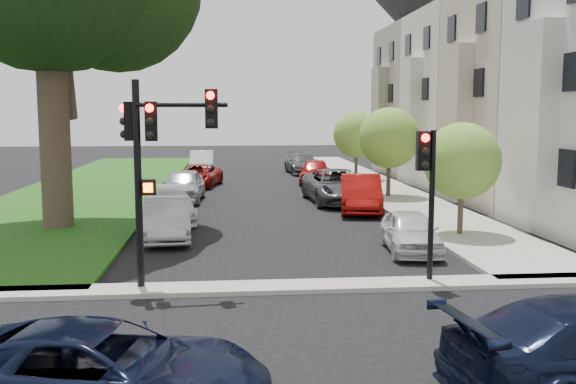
{
  "coord_description": "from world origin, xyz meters",
  "views": [
    {
      "loc": [
        -1.66,
        -13.04,
        4.26
      ],
      "look_at": [
        0.0,
        5.0,
        2.0
      ],
      "focal_mm": 40.0,
      "sensor_mm": 36.0,
      "label": 1
    }
  ],
  "objects": [
    {
      "name": "house_b",
      "position": [
        12.45,
        15.5,
        6.93
      ],
      "size": [
        7.7,
        7.55,
        15.97
      ],
      "color": "#BBAA93",
      "rests_on": "ground"
    },
    {
      "name": "car_parked_5",
      "position": [
        -3.76,
        8.45,
        0.7
      ],
      "size": [
        1.87,
        4.38,
        1.4
      ],
      "primitive_type": "imported",
      "rotation": [
        0.0,
        0.0,
        0.09
      ],
      "color": "#999BA0",
      "rests_on": "ground"
    },
    {
      "name": "small_tree_b",
      "position": [
        6.2,
        17.97,
        3.0
      ],
      "size": [
        3.0,
        3.0,
        4.51
      ],
      "color": "#2E281B",
      "rests_on": "ground"
    },
    {
      "name": "car_parked_7",
      "position": [
        -3.86,
        17.82,
        0.77
      ],
      "size": [
        2.07,
        4.62,
        1.54
      ],
      "primitive_type": "imported",
      "rotation": [
        0.0,
        0.0,
        -0.05
      ],
      "color": "#999BA0",
      "rests_on": "ground"
    },
    {
      "name": "house_c",
      "position": [
        12.45,
        23.0,
        6.93
      ],
      "size": [
        7.7,
        7.55,
        15.97
      ],
      "color": "beige",
      "rests_on": "ground"
    },
    {
      "name": "car_parked_6",
      "position": [
        -3.93,
        12.03,
        0.64
      ],
      "size": [
        2.37,
        4.62,
        1.28
      ],
      "primitive_type": "imported",
      "rotation": [
        0.0,
        0.0,
        0.13
      ],
      "color": "silver",
      "rests_on": "ground"
    },
    {
      "name": "car_parked_2",
      "position": [
        3.41,
        16.65,
        0.79
      ],
      "size": [
        2.96,
        5.85,
        1.58
      ],
      "primitive_type": "imported",
      "rotation": [
        0.0,
        0.0,
        0.06
      ],
      "color": "#3F4247",
      "rests_on": "ground"
    },
    {
      "name": "sidewalk_cross",
      "position": [
        0.0,
        2.0,
        0.06
      ],
      "size": [
        60.0,
        1.0,
        0.12
      ],
      "primitive_type": "cube",
      "color": "gray",
      "rests_on": "ground"
    },
    {
      "name": "car_parked_4",
      "position": [
        3.42,
        31.25,
        0.71
      ],
      "size": [
        2.33,
        5.03,
        1.42
      ],
      "primitive_type": "imported",
      "rotation": [
        0.0,
        0.0,
        0.07
      ],
      "color": "#3F4247",
      "rests_on": "ground"
    },
    {
      "name": "car_parked_0",
      "position": [
        3.83,
        5.8,
        0.64
      ],
      "size": [
        1.85,
        3.87,
        1.28
      ],
      "primitive_type": "imported",
      "rotation": [
        0.0,
        0.0,
        -0.09
      ],
      "color": "silver",
      "rests_on": "ground"
    },
    {
      "name": "sidewalk_right",
      "position": [
        6.75,
        24.0,
        0.06
      ],
      "size": [
        3.5,
        44.0,
        0.12
      ],
      "primitive_type": "cube",
      "color": "gray",
      "rests_on": "ground"
    },
    {
      "name": "house_d",
      "position": [
        12.45,
        30.5,
        6.93
      ],
      "size": [
        7.7,
        7.55,
        15.97
      ],
      "color": "gray",
      "rests_on": "ground"
    },
    {
      "name": "small_tree_c",
      "position": [
        6.2,
        26.13,
        2.9
      ],
      "size": [
        2.9,
        2.9,
        4.35
      ],
      "color": "#2E281B",
      "rests_on": "ground"
    },
    {
      "name": "car_parked_8",
      "position": [
        -3.44,
        23.88,
        0.64
      ],
      "size": [
        2.98,
        4.92,
        1.28
      ],
      "primitive_type": "imported",
      "rotation": [
        0.0,
        0.0,
        -0.2
      ],
      "color": "maroon",
      "rests_on": "ground"
    },
    {
      "name": "ground",
      "position": [
        0.0,
        0.0,
        0.0
      ],
      "size": [
        140.0,
        140.0,
        0.0
      ],
      "primitive_type": "plane",
      "color": "black",
      "rests_on": "ground"
    },
    {
      "name": "grass_strip",
      "position": [
        -9.0,
        24.0,
        0.06
      ],
      "size": [
        8.0,
        44.0,
        0.12
      ],
      "primitive_type": "cube",
      "color": "#173814",
      "rests_on": "ground"
    },
    {
      "name": "traffic_signal_main",
      "position": [
        -3.41,
        2.23,
        3.46
      ],
      "size": [
        2.45,
        0.64,
        5.01
      ],
      "color": "black",
      "rests_on": "ground"
    },
    {
      "name": "car_parked_3",
      "position": [
        3.44,
        24.83,
        0.75
      ],
      "size": [
        2.44,
        4.63,
        1.5
      ],
      "primitive_type": "imported",
      "rotation": [
        0.0,
        0.0,
        -0.16
      ],
      "color": "maroon",
      "rests_on": "ground"
    },
    {
      "name": "car_cross_near",
      "position": [
        -3.48,
        -4.31,
        0.66
      ],
      "size": [
        5.11,
        3.07,
        1.33
      ],
      "primitive_type": "imported",
      "rotation": [
        0.0,
        0.0,
        1.38
      ],
      "color": "black",
      "rests_on": "ground"
    },
    {
      "name": "small_tree_a",
      "position": [
        6.2,
        7.98,
        2.61
      ],
      "size": [
        2.62,
        2.62,
        3.93
      ],
      "color": "#2E281B",
      "rests_on": "ground"
    },
    {
      "name": "car_parked_1",
      "position": [
        3.96,
        13.87,
        0.79
      ],
      "size": [
        2.46,
        5.03,
        1.59
      ],
      "primitive_type": "imported",
      "rotation": [
        0.0,
        0.0,
        -0.17
      ],
      "color": "maroon",
      "rests_on": "ground"
    },
    {
      "name": "car_parked_9",
      "position": [
        -3.58,
        32.58,
        0.77
      ],
      "size": [
        1.69,
        4.71,
        1.55
      ],
      "primitive_type": "imported",
      "rotation": [
        0.0,
        0.0,
        0.01
      ],
      "color": "silver",
      "rests_on": "ground"
    },
    {
      "name": "traffic_signal_secondary",
      "position": [
        3.17,
        2.19,
        2.67
      ],
      "size": [
        0.48,
        0.39,
        3.83
      ],
      "color": "black",
      "rests_on": "ground"
    }
  ]
}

